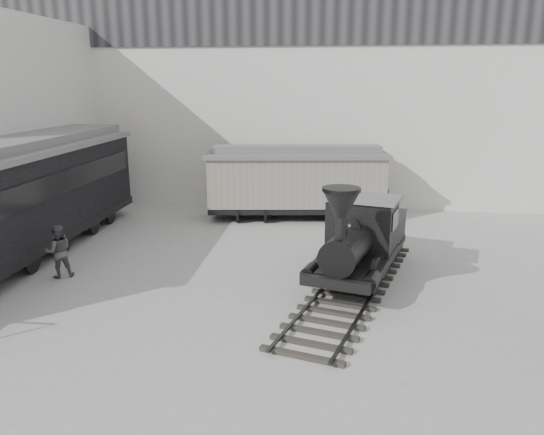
# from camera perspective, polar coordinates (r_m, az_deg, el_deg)

# --- Properties ---
(ground) EXTENTS (90.00, 90.00, 0.00)m
(ground) POSITION_cam_1_polar(r_m,az_deg,el_deg) (14.53, 0.13, -11.37)
(ground) COLOR #9E9E9B
(north_wall) EXTENTS (34.00, 2.51, 11.00)m
(north_wall) POSITION_cam_1_polar(r_m,az_deg,el_deg) (28.02, 3.97, 12.81)
(north_wall) COLOR silver
(north_wall) RESTS_ON ground
(locomotive) EXTENTS (4.68, 9.95, 3.44)m
(locomotive) POSITION_cam_1_polar(r_m,az_deg,el_deg) (17.21, 9.31, -2.85)
(locomotive) COLOR black
(locomotive) RESTS_ON ground
(boxcar) EXTENTS (8.70, 3.72, 3.45)m
(boxcar) POSITION_cam_1_polar(r_m,az_deg,el_deg) (25.00, 2.61, 4.00)
(boxcar) COLOR black
(boxcar) RESTS_ON ground
(passenger_coach) EXTENTS (3.46, 15.14, 4.04)m
(passenger_coach) POSITION_cam_1_polar(r_m,az_deg,el_deg) (21.27, -25.49, 1.90)
(passenger_coach) COLOR black
(passenger_coach) RESTS_ON ground
(visitor_a) EXTENTS (0.75, 0.67, 1.73)m
(visitor_a) POSITION_cam_1_polar(r_m,az_deg,el_deg) (20.94, -22.12, -1.77)
(visitor_a) COLOR #B3B2AE
(visitor_a) RESTS_ON ground
(visitor_b) EXTENTS (1.10, 1.04, 1.79)m
(visitor_b) POSITION_cam_1_polar(r_m,az_deg,el_deg) (18.85, -21.99, -3.39)
(visitor_b) COLOR #4A4A4D
(visitor_b) RESTS_ON ground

